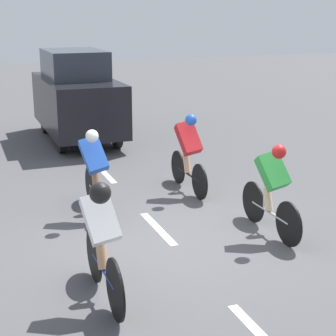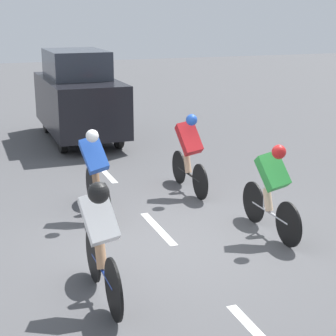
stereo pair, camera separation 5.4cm
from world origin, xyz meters
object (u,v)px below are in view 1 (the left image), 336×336
cyclist_white (102,238)px  cyclist_green (272,187)px  support_car (77,96)px  cyclist_blue (95,169)px  cyclist_red (189,151)px

cyclist_white → cyclist_green: bearing=-159.1°
cyclist_green → support_car: size_ratio=0.43×
cyclist_blue → cyclist_white: cyclist_white is taller
support_car → cyclist_blue: bearing=80.9°
cyclist_blue → cyclist_white: 2.91m
cyclist_red → cyclist_white: (2.47, 3.40, 0.02)m
cyclist_white → cyclist_blue: bearing=-102.1°
cyclist_green → cyclist_red: bearing=-81.5°
cyclist_green → support_car: support_car is taller
cyclist_red → support_car: bearing=-79.1°
support_car → cyclist_white: bearing=79.9°
cyclist_blue → cyclist_red: bearing=-163.5°
cyclist_blue → cyclist_white: bearing=77.9°
cyclist_green → cyclist_white: (2.82, 1.08, 0.05)m
cyclist_green → cyclist_white: bearing=20.9°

